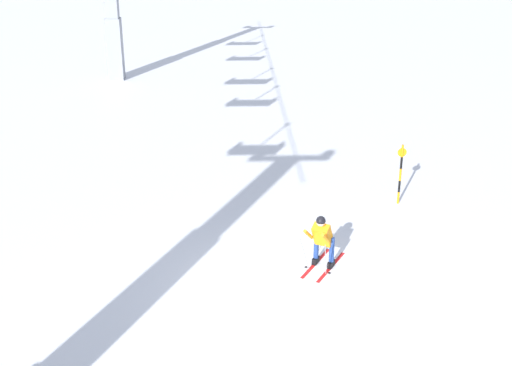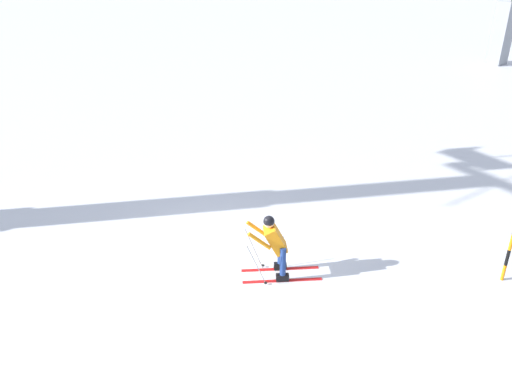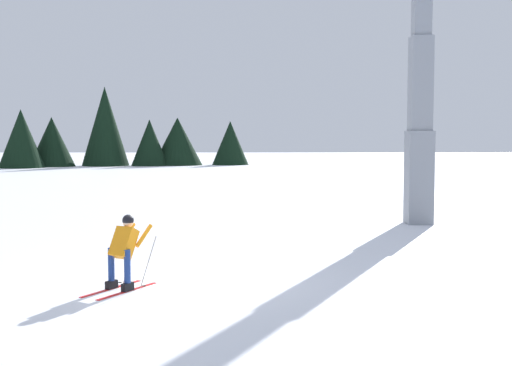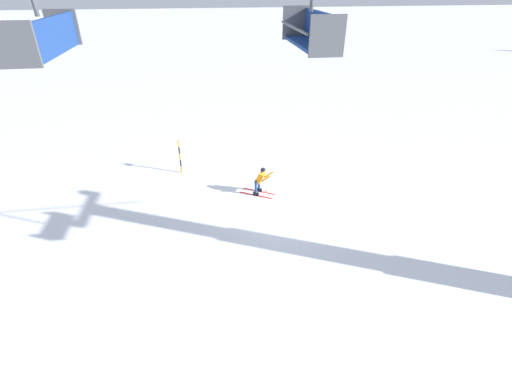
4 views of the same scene
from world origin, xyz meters
name	(u,v)px [view 2 (image 2 of 4)]	position (x,y,z in m)	size (l,w,h in m)	color
ground_plane	(215,268)	(0.00, 0.00, 0.00)	(260.00, 260.00, 0.00)	white
skier_carving_main	(275,242)	(0.93, -0.98, 0.87)	(1.77, 1.35, 1.64)	red
trail_marker_pole	(512,239)	(4.94, -3.93, 1.05)	(0.07, 0.28, 1.94)	orange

